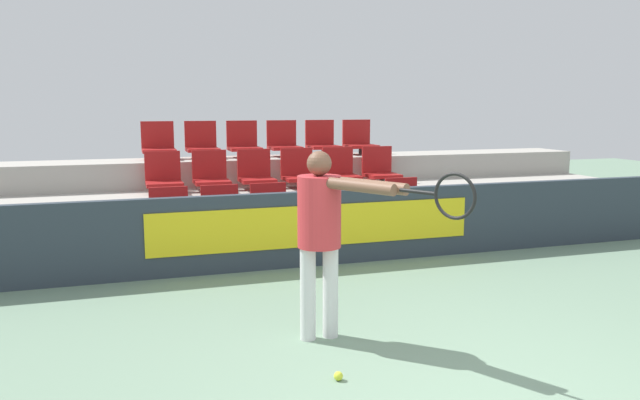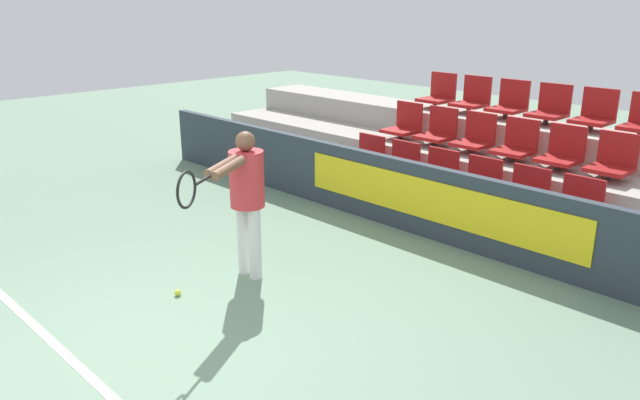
# 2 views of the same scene
# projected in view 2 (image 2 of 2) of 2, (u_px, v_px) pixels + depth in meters

# --- Properties ---
(ground_plane) EXTENTS (30.00, 30.00, 0.00)m
(ground_plane) POSITION_uv_depth(u_px,v_px,m) (147.00, 353.00, 5.23)
(ground_plane) COLOR gray
(court_baseline) EXTENTS (4.77, 0.08, 0.01)m
(court_baseline) POSITION_uv_depth(u_px,v_px,m) (89.00, 377.00, 4.89)
(court_baseline) COLOR white
(court_baseline) RESTS_ON ground
(barrier_wall) EXTENTS (10.91, 0.14, 0.91)m
(barrier_wall) POSITION_uv_depth(u_px,v_px,m) (427.00, 201.00, 7.66)
(barrier_wall) COLOR #2D3842
(barrier_wall) RESTS_ON ground
(bleacher_tier_front) EXTENTS (10.51, 0.86, 0.38)m
(bleacher_tier_front) POSITION_uv_depth(u_px,v_px,m) (450.00, 212.00, 8.08)
(bleacher_tier_front) COLOR #ADA89E
(bleacher_tier_front) RESTS_ON ground
(bleacher_tier_middle) EXTENTS (10.51, 0.86, 0.76)m
(bleacher_tier_middle) POSITION_uv_depth(u_px,v_px,m) (487.00, 185.00, 8.60)
(bleacher_tier_middle) COLOR #ADA89E
(bleacher_tier_middle) RESTS_ON ground
(bleacher_tier_back) EXTENTS (10.51, 0.86, 1.14)m
(bleacher_tier_back) POSITION_uv_depth(u_px,v_px,m) (519.00, 160.00, 9.11)
(bleacher_tier_back) COLOR #ADA89E
(bleacher_tier_back) RESTS_ON ground
(stadium_chair_0) EXTENTS (0.47, 0.46, 0.55)m
(stadium_chair_0) POSITION_uv_depth(u_px,v_px,m) (366.00, 158.00, 9.11)
(stadium_chair_0) COLOR #333333
(stadium_chair_0) RESTS_ON bleacher_tier_front
(stadium_chair_1) EXTENTS (0.47, 0.46, 0.55)m
(stadium_chair_1) POSITION_uv_depth(u_px,v_px,m) (400.00, 166.00, 8.68)
(stadium_chair_1) COLOR #333333
(stadium_chair_1) RESTS_ON bleacher_tier_front
(stadium_chair_2) EXTENTS (0.47, 0.46, 0.55)m
(stadium_chair_2) POSITION_uv_depth(u_px,v_px,m) (437.00, 175.00, 8.25)
(stadium_chair_2) COLOR #333333
(stadium_chair_2) RESTS_ON bleacher_tier_front
(stadium_chair_3) EXTENTS (0.47, 0.46, 0.55)m
(stadium_chair_3) POSITION_uv_depth(u_px,v_px,m) (479.00, 185.00, 7.82)
(stadium_chair_3) COLOR #333333
(stadium_chair_3) RESTS_ON bleacher_tier_front
(stadium_chair_4) EXTENTS (0.47, 0.46, 0.55)m
(stadium_chair_4) POSITION_uv_depth(u_px,v_px,m) (525.00, 196.00, 7.40)
(stadium_chair_4) COLOR #333333
(stadium_chair_4) RESTS_ON bleacher_tier_front
(stadium_chair_5) EXTENTS (0.47, 0.46, 0.55)m
(stadium_chair_5) POSITION_uv_depth(u_px,v_px,m) (577.00, 208.00, 6.97)
(stadium_chair_5) COLOR #333333
(stadium_chair_5) RESTS_ON bleacher_tier_front
(stadium_chair_6) EXTENTS (0.47, 0.46, 0.55)m
(stadium_chair_6) POSITION_uv_depth(u_px,v_px,m) (404.00, 125.00, 9.57)
(stadium_chair_6) COLOR #333333
(stadium_chair_6) RESTS_ON bleacher_tier_middle
(stadium_chair_7) EXTENTS (0.47, 0.46, 0.55)m
(stadium_chair_7) POSITION_uv_depth(u_px,v_px,m) (438.00, 131.00, 9.14)
(stadium_chair_7) COLOR #333333
(stadium_chair_7) RESTS_ON bleacher_tier_middle
(stadium_chair_8) EXTENTS (0.47, 0.46, 0.55)m
(stadium_chair_8) POSITION_uv_depth(u_px,v_px,m) (475.00, 137.00, 8.71)
(stadium_chair_8) COLOR #333333
(stadium_chair_8) RESTS_ON bleacher_tier_middle
(stadium_chair_9) EXTENTS (0.47, 0.46, 0.55)m
(stadium_chair_9) POSITION_uv_depth(u_px,v_px,m) (516.00, 144.00, 8.28)
(stadium_chair_9) COLOR #333333
(stadium_chair_9) RESTS_ON bleacher_tier_middle
(stadium_chair_10) EXTENTS (0.47, 0.46, 0.55)m
(stadium_chair_10) POSITION_uv_depth(u_px,v_px,m) (562.00, 152.00, 7.85)
(stadium_chair_10) COLOR #333333
(stadium_chair_10) RESTS_ON bleacher_tier_middle
(stadium_chair_11) EXTENTS (0.47, 0.46, 0.55)m
(stadium_chair_11) POSITION_uv_depth(u_px,v_px,m) (613.00, 161.00, 7.42)
(stadium_chair_11) COLOR #333333
(stadium_chair_11) RESTS_ON bleacher_tier_middle
(stadium_chair_12) EXTENTS (0.47, 0.46, 0.55)m
(stadium_chair_12) POSITION_uv_depth(u_px,v_px,m) (438.00, 94.00, 10.02)
(stadium_chair_12) COLOR #333333
(stadium_chair_12) RESTS_ON bleacher_tier_back
(stadium_chair_13) EXTENTS (0.47, 0.46, 0.55)m
(stadium_chair_13) POSITION_uv_depth(u_px,v_px,m) (472.00, 98.00, 9.59)
(stadium_chair_13) COLOR #333333
(stadium_chair_13) RESTS_ON bleacher_tier_back
(stadium_chair_14) EXTENTS (0.47, 0.46, 0.55)m
(stadium_chair_14) POSITION_uv_depth(u_px,v_px,m) (509.00, 103.00, 9.17)
(stadium_chair_14) COLOR #333333
(stadium_chair_14) RESTS_ON bleacher_tier_back
(stadium_chair_15) EXTENTS (0.47, 0.46, 0.55)m
(stadium_chair_15) POSITION_uv_depth(u_px,v_px,m) (550.00, 108.00, 8.74)
(stadium_chair_15) COLOR #333333
(stadium_chair_15) RESTS_ON bleacher_tier_back
(stadium_chair_16) EXTENTS (0.47, 0.46, 0.55)m
(stadium_chair_16) POSITION_uv_depth(u_px,v_px,m) (595.00, 114.00, 8.31)
(stadium_chair_16) COLOR #333333
(stadium_chair_16) RESTS_ON bleacher_tier_back
(tennis_player) EXTENTS (0.88, 1.42, 1.57)m
(tennis_player) POSITION_uv_depth(u_px,v_px,m) (245.00, 190.00, 6.32)
(tennis_player) COLOR silver
(tennis_player) RESTS_ON ground
(tennis_ball) EXTENTS (0.07, 0.07, 0.07)m
(tennis_ball) POSITION_uv_depth(u_px,v_px,m) (178.00, 293.00, 6.22)
(tennis_ball) COLOR #CCDB33
(tennis_ball) RESTS_ON ground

